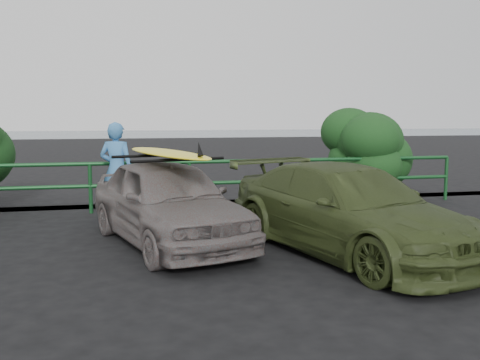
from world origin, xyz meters
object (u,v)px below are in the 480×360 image
at_px(guardrail, 141,186).
at_px(surfboard, 167,153).
at_px(man, 117,170).
at_px(sedan, 168,202).
at_px(olive_vehicle, 348,210).

xyz_separation_m(guardrail, surfboard, (0.31, -2.92, 0.88)).
bearing_deg(guardrail, man, -133.69).
bearing_deg(guardrail, sedan, -83.91).
xyz_separation_m(guardrail, sedan, (0.31, -2.92, 0.14)).
bearing_deg(guardrail, surfboard, -83.91).
distance_m(sedan, olive_vehicle, 2.70).
relative_size(sedan, man, 2.09).
height_order(man, surfboard, man).
relative_size(sedan, surfboard, 1.32).
relative_size(man, surfboard, 0.63).
distance_m(man, surfboard, 2.60).
bearing_deg(olive_vehicle, sedan, 138.39).
xyz_separation_m(guardrail, olive_vehicle, (2.77, -4.04, 0.11)).
height_order(olive_vehicle, surfboard, surfboard).
bearing_deg(man, surfboard, 130.49).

